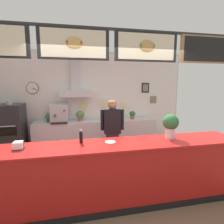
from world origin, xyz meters
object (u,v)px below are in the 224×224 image
at_px(pepper_grinder, 81,136).
at_px(condiment_plate, 110,142).
at_px(potted_basil, 132,115).
at_px(napkin_holder, 18,146).
at_px(pizza_oven, 12,132).
at_px(espresso_machine, 59,113).
at_px(potted_thyme, 117,115).
at_px(basil_vase, 171,125).
at_px(shop_worker, 112,131).
at_px(potted_sage, 49,117).
at_px(potted_oregano, 80,115).

height_order(pepper_grinder, condiment_plate, pepper_grinder).
distance_m(potted_basil, napkin_holder, 3.49).
relative_size(pizza_oven, espresso_machine, 2.81).
height_order(potted_thyme, basil_vase, basil_vase).
height_order(potted_thyme, condiment_plate, potted_thyme).
distance_m(shop_worker, potted_sage, 1.99).
relative_size(potted_basil, condiment_plate, 1.41).
height_order(potted_basil, napkin_holder, same).
relative_size(potted_thyme, potted_sage, 0.93).
relative_size(pizza_oven, pepper_grinder, 6.89).
bearing_deg(potted_oregano, napkin_holder, -111.18).
distance_m(espresso_machine, potted_oregano, 0.58).
distance_m(pizza_oven, potted_sage, 0.97).
relative_size(potted_thyme, napkin_holder, 1.46).
distance_m(espresso_machine, potted_sage, 0.32).
height_order(potted_oregano, basil_vase, basil_vase).
xyz_separation_m(pepper_grinder, condiment_plate, (0.46, -0.07, -0.10)).
bearing_deg(potted_sage, napkin_holder, -92.20).
xyz_separation_m(potted_thyme, condiment_plate, (-0.70, -2.41, -0.00)).
distance_m(potted_oregano, condiment_plate, 2.50).
xyz_separation_m(shop_worker, pepper_grinder, (-0.75, -1.15, 0.26)).
distance_m(pizza_oven, potted_basil, 3.32).
bearing_deg(pepper_grinder, potted_basil, 55.29).
distance_m(shop_worker, condiment_plate, 1.26).
height_order(potted_oregano, condiment_plate, potted_oregano).
xyz_separation_m(potted_basil, potted_sage, (-2.42, 0.06, 0.00)).
relative_size(shop_worker, basil_vase, 3.77).
xyz_separation_m(napkin_holder, condiment_plate, (1.36, 0.02, -0.04)).
distance_m(potted_oregano, potted_thyme, 1.09).
bearing_deg(shop_worker, potted_oregano, -55.05).
distance_m(pizza_oven, napkin_holder, 2.35).
relative_size(napkin_holder, condiment_plate, 0.91).
distance_m(shop_worker, potted_oregano, 1.43).
bearing_deg(potted_basil, espresso_machine, 179.85).
xyz_separation_m(pizza_oven, potted_oregano, (1.75, 0.30, 0.34)).
bearing_deg(condiment_plate, potted_oregano, 99.09).
bearing_deg(napkin_holder, potted_oregano, 68.82).
bearing_deg(napkin_holder, condiment_plate, 0.93).
bearing_deg(condiment_plate, napkin_holder, -179.07).
bearing_deg(pepper_grinder, napkin_holder, -174.14).
bearing_deg(shop_worker, espresso_machine, -37.32).
distance_m(pizza_oven, espresso_machine, 1.27).
height_order(pizza_oven, potted_oregano, pizza_oven).
height_order(potted_oregano, potted_sage, potted_oregano).
xyz_separation_m(pizza_oven, potted_sage, (0.88, 0.29, 0.31)).
bearing_deg(shop_worker, basil_vase, 128.78).
xyz_separation_m(espresso_machine, potted_thyme, (1.66, 0.00, -0.12)).
height_order(pizza_oven, basil_vase, pizza_oven).
relative_size(shop_worker, pepper_grinder, 7.10).
bearing_deg(potted_basil, napkin_holder, -136.04).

